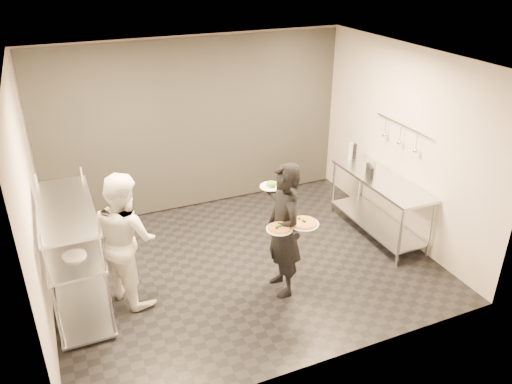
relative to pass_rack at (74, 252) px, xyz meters
name	(u,v)px	position (x,y,z in m)	size (l,w,h in m)	color
room_shell	(213,142)	(2.15, 1.18, 0.63)	(5.00, 4.00, 2.80)	black
pass_rack	(74,252)	(0.00, 0.00, 0.00)	(0.60, 1.60, 1.50)	silver
prep_counter	(379,196)	(4.33, 0.00, -0.14)	(0.60, 1.80, 0.92)	silver
utensil_rail	(401,136)	(4.58, 0.00, 0.78)	(0.07, 1.20, 0.31)	silver
waiter	(283,231)	(2.39, -0.70, 0.10)	(0.63, 0.42, 1.74)	black
chef	(126,238)	(0.60, -0.06, 0.07)	(0.82, 0.64, 1.69)	white
pizza_plate_near	(279,228)	(2.23, -0.90, 0.29)	(0.31, 0.31, 0.05)	white
pizza_plate_far	(304,223)	(2.54, -0.93, 0.30)	(0.36, 0.36, 0.05)	white
salad_plate	(271,185)	(2.36, -0.39, 0.59)	(0.28, 0.28, 0.07)	white
pos_monitor	(370,171)	(4.21, 0.14, 0.24)	(0.05, 0.23, 0.17)	black
bottle_green	(351,151)	(4.30, 0.80, 0.29)	(0.08, 0.08, 0.28)	gray
bottle_clear	(374,166)	(4.38, 0.27, 0.24)	(0.05, 0.05, 0.18)	gray
bottle_dark	(354,151)	(4.37, 0.80, 0.27)	(0.07, 0.07, 0.25)	black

